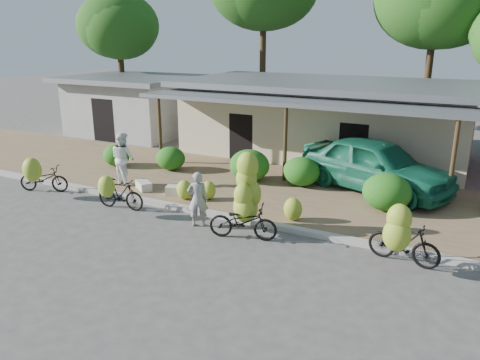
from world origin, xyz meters
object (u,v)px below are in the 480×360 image
at_px(teal_van, 375,165).
at_px(bike_left, 118,193).
at_px(bystander, 123,158).
at_px(sack_far, 144,185).
at_px(bike_right, 402,238).
at_px(tree_back_left, 117,24).
at_px(sack_near, 179,191).
at_px(vendor, 198,199).
at_px(bike_center, 245,205).
at_px(bike_far_left, 41,177).

bearing_deg(teal_van, bike_left, 148.25).
bearing_deg(bystander, sack_far, -177.87).
xyz_separation_m(bike_left, bike_right, (8.47, 0.18, 0.15)).
bearing_deg(tree_back_left, bike_right, -32.45).
height_order(sack_near, vendor, vendor).
distance_m(bystander, teal_van, 8.85).
bearing_deg(bike_center, bystander, 58.07).
bearing_deg(sack_near, bike_center, -26.66).
relative_size(bike_far_left, teal_van, 0.35).
bearing_deg(tree_back_left, teal_van, -21.64).
xyz_separation_m(sack_near, vendor, (1.87, -1.74, 0.54)).
height_order(tree_back_left, bike_far_left, tree_back_left).
xyz_separation_m(bike_right, sack_near, (-7.44, 1.63, -0.45)).
xyz_separation_m(bike_right, vendor, (-5.57, -0.11, 0.09)).
xyz_separation_m(bike_right, sack_far, (-8.88, 1.57, -0.46)).
xyz_separation_m(bike_center, vendor, (-1.47, -0.06, -0.06)).
xyz_separation_m(bike_far_left, bike_right, (12.00, 0.08, 0.14)).
height_order(tree_back_left, bike_left, tree_back_left).
bearing_deg(bike_right, sack_near, 86.34).
bearing_deg(bike_right, vendor, 99.79).
xyz_separation_m(sack_near, bystander, (-2.48, 0.17, 0.79)).
distance_m(bike_far_left, bike_right, 12.00).
bearing_deg(bike_far_left, bystander, -69.25).
bearing_deg(teal_van, bike_right, -141.40).
height_order(bike_left, bike_right, bike_right).
height_order(bike_left, vendor, vendor).
xyz_separation_m(bike_center, sack_far, (-4.78, 1.62, -0.61)).
height_order(sack_far, bystander, bystander).
bearing_deg(bike_right, bike_far_left, 99.09).
bearing_deg(bike_far_left, tree_back_left, 7.68).
height_order(bystander, teal_van, bystander).
bearing_deg(bike_far_left, vendor, -111.56).
bearing_deg(sack_near, bike_right, -12.36).
bearing_deg(bike_center, sack_far, 56.95).
distance_m(tree_back_left, sack_far, 15.23).
xyz_separation_m(bike_left, teal_van, (6.75, 5.31, 0.45)).
distance_m(sack_near, teal_van, 6.75).
bearing_deg(bike_far_left, teal_van, -84.45).
height_order(bike_right, sack_near, bike_right).
height_order(sack_near, sack_far, sack_near).
height_order(tree_back_left, vendor, tree_back_left).
distance_m(bike_right, sack_far, 9.03).
relative_size(bike_far_left, sack_far, 2.47).
bearing_deg(sack_near, teal_van, 31.50).
height_order(sack_far, teal_van, teal_van).
distance_m(bike_left, teal_van, 8.60).
xyz_separation_m(bike_center, teal_van, (2.38, 5.18, 0.16)).
bearing_deg(bike_left, teal_van, -58.44).
height_order(bike_center, sack_near, bike_center).
bearing_deg(tree_back_left, bike_far_left, -60.98).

